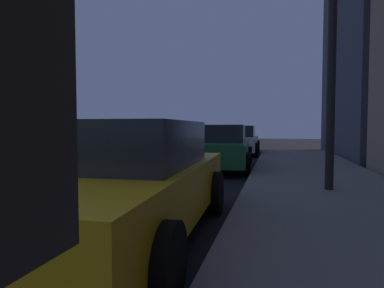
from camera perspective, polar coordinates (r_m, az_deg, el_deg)
The scene contains 4 objects.
car_yellow_cab at distance 4.08m, azimuth -11.57°, elevation -6.31°, with size 2.17×4.49×1.43m.
car_green at distance 10.66m, azimuth 4.77°, elevation -0.59°, with size 2.26×4.53×1.43m.
car_white at distance 16.35m, azimuth 8.11°, elevation 0.62°, with size 2.06×4.41×1.43m.
street_lamp at distance 7.19m, azimuth 23.37°, elevation 21.40°, with size 0.44×0.44×5.27m.
Camera 1 is at (4.61, -0.04, 1.36)m, focal length 30.57 mm.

